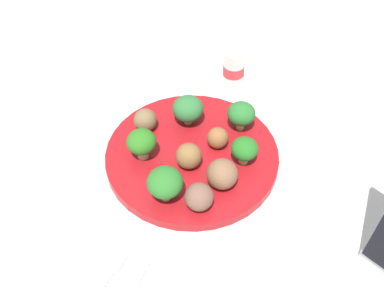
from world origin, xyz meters
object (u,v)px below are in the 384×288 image
(broccoli_floret_near_rim, at_px, (165,183))
(broccoli_floret_front_right, at_px, (188,109))
(meatball_back_right, at_px, (222,174))
(meatball_front_left, at_px, (218,138))
(meatball_back_left, at_px, (199,197))
(plate, at_px, (192,156))
(broccoli_floret_center, at_px, (245,149))
(fork, at_px, (100,287))
(broccoli_floret_back_right, at_px, (241,114))
(meatball_near_rim, at_px, (189,156))
(meatball_front_right, at_px, (145,120))
(yogurt_bottle, at_px, (234,67))
(broccoli_floret_mid_right, at_px, (142,142))

(broccoli_floret_near_rim, bearing_deg, broccoli_floret_front_right, 20.10)
(broccoli_floret_front_right, height_order, meatball_back_right, broccoli_floret_front_right)
(broccoli_floret_near_rim, bearing_deg, meatball_front_left, -5.66)
(broccoli_floret_front_right, relative_size, meatball_back_left, 1.24)
(plate, height_order, broccoli_floret_center, broccoli_floret_center)
(meatball_front_left, bearing_deg, fork, 177.89)
(meatball_back_left, relative_size, meatball_front_left, 1.20)
(broccoli_floret_back_right, distance_m, meatball_front_left, 0.06)
(meatball_near_rim, height_order, meatball_front_left, meatball_near_rim)
(broccoli_floret_near_rim, relative_size, meatball_front_left, 1.62)
(meatball_back_left, relative_size, meatball_front_right, 1.09)
(broccoli_floret_near_rim, distance_m, meatball_back_left, 0.05)
(meatball_near_rim, xyz_separation_m, meatball_back_right, (-0.01, -0.06, 0.00))
(broccoli_floret_center, bearing_deg, plate, 107.85)
(meatball_front_left, distance_m, fork, 0.29)
(broccoli_floret_near_rim, height_order, meatball_front_right, broccoli_floret_near_rim)
(broccoli_floret_back_right, bearing_deg, meatball_back_left, -172.33)
(fork, bearing_deg, broccoli_floret_near_rim, 0.82)
(meatball_near_rim, distance_m, meatball_back_left, 0.08)
(broccoli_floret_back_right, distance_m, yogurt_bottle, 0.14)
(meatball_near_rim, height_order, fork, meatball_near_rim)
(broccoli_floret_center, height_order, broccoli_floret_near_rim, broccoli_floret_near_rim)
(broccoli_floret_back_right, distance_m, meatball_near_rim, 0.12)
(broccoli_floret_mid_right, relative_size, meatball_back_right, 1.12)
(broccoli_floret_back_right, bearing_deg, broccoli_floret_near_rim, 172.08)
(meatball_front_right, height_order, yogurt_bottle, yogurt_bottle)
(broccoli_floret_mid_right, relative_size, broccoli_floret_back_right, 1.03)
(meatball_back_right, relative_size, fork, 0.39)
(meatball_front_left, bearing_deg, meatball_back_left, -163.01)
(meatball_front_right, bearing_deg, meatball_near_rim, -106.74)
(broccoli_floret_back_right, height_order, meatball_front_right, broccoli_floret_back_right)
(broccoli_floret_mid_right, bearing_deg, broccoli_floret_back_right, -36.46)
(broccoli_floret_front_right, height_order, meatball_near_rim, broccoli_floret_front_right)
(broccoli_floret_mid_right, height_order, fork, broccoli_floret_mid_right)
(broccoli_floret_mid_right, height_order, yogurt_bottle, yogurt_bottle)
(meatball_near_rim, xyz_separation_m, meatball_front_right, (0.03, 0.10, -0.00))
(plate, xyz_separation_m, meatball_front_right, (0.01, 0.10, 0.03))
(plate, bearing_deg, meatball_front_left, -37.62)
(broccoli_floret_center, relative_size, broccoli_floret_mid_right, 0.89)
(plate, height_order, broccoli_floret_back_right, broccoli_floret_back_right)
(plate, xyz_separation_m, yogurt_bottle, (0.21, 0.04, 0.03))
(broccoli_floret_mid_right, bearing_deg, meatball_front_left, -47.03)
(plate, bearing_deg, broccoli_floret_near_rim, -171.83)
(meatball_front_left, relative_size, yogurt_bottle, 0.44)
(meatball_front_left, distance_m, yogurt_bottle, 0.18)
(broccoli_floret_back_right, distance_m, meatball_front_right, 0.16)
(meatball_front_right, xyz_separation_m, meatball_front_left, (0.03, -0.12, -0.00))
(plate, relative_size, meatball_near_rim, 6.78)
(broccoli_floret_near_rim, relative_size, fork, 0.47)
(fork, bearing_deg, meatball_front_left, -2.11)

